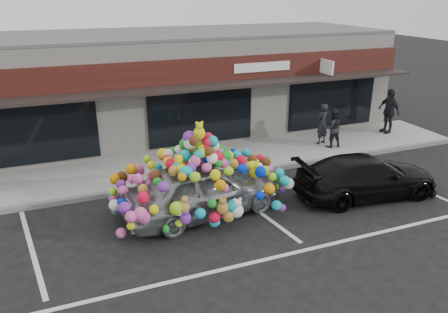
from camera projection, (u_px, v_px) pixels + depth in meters
name	position (u px, v px, depth m)	size (l,w,h in m)	color
ground	(161.00, 229.00, 11.62)	(90.00, 90.00, 0.00)	black
shop_building	(110.00, 87.00, 18.19)	(24.00, 7.20, 4.31)	silver
sidewalk	(133.00, 172.00, 15.07)	(26.00, 3.00, 0.15)	#999994
kerb	(142.00, 189.00, 13.77)	(26.00, 0.18, 0.16)	slate
parking_stripe_left	(32.00, 249.00, 10.70)	(0.12, 4.40, 0.01)	silver
parking_stripe_mid	(253.00, 207.00, 12.76)	(0.12, 4.40, 0.01)	silver
parking_stripe_right	(399.00, 180.00, 14.61)	(0.12, 4.40, 0.01)	silver
lane_line	(268.00, 259.00, 10.31)	(14.00, 0.12, 0.01)	silver
toy_car	(202.00, 183.00, 12.09)	(3.24, 5.03, 2.79)	#A9B0B4
black_sedan	(367.00, 176.00, 13.28)	(4.43, 1.80, 1.29)	black
pedestrian_a	(322.00, 124.00, 17.37)	(0.60, 0.39, 1.64)	#232329
pedestrian_b	(332.00, 128.00, 17.02)	(0.75, 0.58, 1.54)	black
pedestrian_c	(389.00, 111.00, 18.71)	(0.47, 1.12, 1.91)	#28252A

